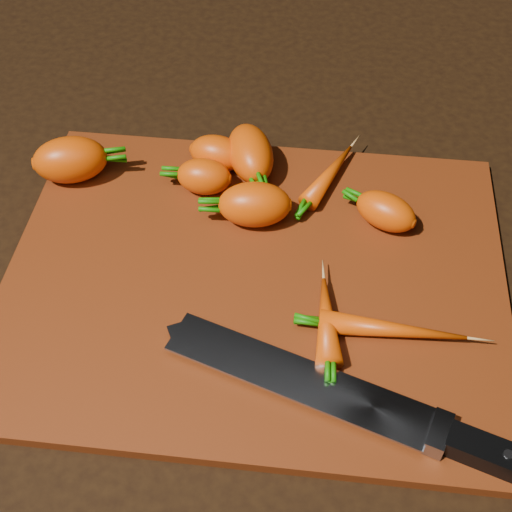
# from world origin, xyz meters

# --- Properties ---
(ground) EXTENTS (2.00, 2.00, 0.01)m
(ground) POSITION_xyz_m (0.00, 0.00, -0.01)
(ground) COLOR black
(cutting_board) EXTENTS (0.50, 0.40, 0.01)m
(cutting_board) POSITION_xyz_m (0.00, 0.00, 0.01)
(cutting_board) COLOR maroon
(cutting_board) RESTS_ON ground
(carrot_0) EXTENTS (0.09, 0.07, 0.05)m
(carrot_0) POSITION_xyz_m (-0.22, 0.12, 0.04)
(carrot_0) COLOR #DC4300
(carrot_0) RESTS_ON cutting_board
(carrot_1) EXTENTS (0.06, 0.04, 0.04)m
(carrot_1) POSITION_xyz_m (-0.07, 0.12, 0.03)
(carrot_1) COLOR #DC4300
(carrot_1) RESTS_ON cutting_board
(carrot_2) EXTENTS (0.07, 0.10, 0.05)m
(carrot_2) POSITION_xyz_m (-0.02, 0.16, 0.04)
(carrot_2) COLOR #DC4300
(carrot_2) RESTS_ON cutting_board
(carrot_3) EXTENTS (0.08, 0.06, 0.05)m
(carrot_3) POSITION_xyz_m (-0.01, 0.08, 0.04)
(carrot_3) COLOR #DC4300
(carrot_3) RESTS_ON cutting_board
(carrot_4) EXTENTS (0.07, 0.05, 0.04)m
(carrot_4) POSITION_xyz_m (-0.06, 0.16, 0.03)
(carrot_4) COLOR #DC4300
(carrot_4) RESTS_ON cutting_board
(carrot_5) EXTENTS (0.08, 0.07, 0.04)m
(carrot_5) POSITION_xyz_m (0.13, 0.09, 0.03)
(carrot_5) COLOR #DC4300
(carrot_5) RESTS_ON cutting_board
(carrot_6) EXTENTS (0.06, 0.11, 0.02)m
(carrot_6) POSITION_xyz_m (0.07, 0.15, 0.02)
(carrot_6) COLOR #DC4300
(carrot_6) RESTS_ON cutting_board
(carrot_7) EXTENTS (0.14, 0.03, 0.02)m
(carrot_7) POSITION_xyz_m (0.13, -0.06, 0.02)
(carrot_7) COLOR #DC4300
(carrot_7) RESTS_ON cutting_board
(carrot_8) EXTENTS (0.04, 0.10, 0.03)m
(carrot_8) POSITION_xyz_m (0.07, -0.06, 0.02)
(carrot_8) COLOR #DC4300
(carrot_8) RESTS_ON cutting_board
(knife) EXTENTS (0.38, 0.16, 0.02)m
(knife) POSITION_xyz_m (0.07, -0.13, 0.02)
(knife) COLOR gray
(knife) RESTS_ON cutting_board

